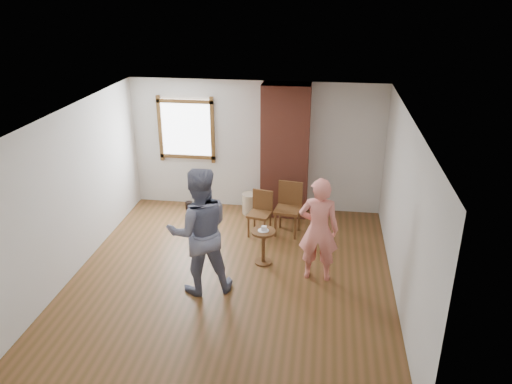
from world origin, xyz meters
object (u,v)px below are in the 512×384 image
side_table (263,241)px  man (199,231)px  person_pink (319,230)px  dining_chair_right (289,205)px  dining_chair_left (261,210)px  stoneware_crock (250,203)px

side_table → man: bearing=-133.5°
side_table → man: size_ratio=0.31×
person_pink → side_table: bearing=-17.2°
dining_chair_right → side_table: 1.23m
dining_chair_left → person_pink: (1.07, -1.36, 0.38)m
stoneware_crock → dining_chair_left: bearing=-68.9°
person_pink → stoneware_crock: bearing=-55.3°
dining_chair_left → side_table: dining_chair_left is taller
side_table → person_pink: bearing=-19.6°
stoneware_crock → person_pink: (1.39, -2.20, 0.63)m
stoneware_crock → dining_chair_right: bearing=-40.5°
dining_chair_left → side_table: size_ratio=1.38×
dining_chair_left → man: man is taller
dining_chair_right → person_pink: (0.57, -1.50, 0.30)m
dining_chair_left → man: 2.09m
dining_chair_right → stoneware_crock: bearing=147.5°
stoneware_crock → person_pink: size_ratio=0.25×
dining_chair_right → man: bearing=-111.1°
dining_chair_left → man: size_ratio=0.42×
dining_chair_right → man: 2.39m
stoneware_crock → side_table: side_table is taller
dining_chair_left → person_pink: 1.77m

